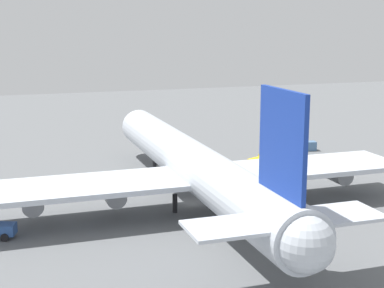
% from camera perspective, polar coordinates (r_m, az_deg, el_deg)
% --- Properties ---
extents(ground_plane, '(289.33, 289.33, 0.00)m').
position_cam_1_polar(ground_plane, '(86.65, -0.00, -5.79)').
color(ground_plane, slate).
extents(cargo_airplane, '(72.33, 62.09, 19.85)m').
position_cam_1_polar(cargo_airplane, '(84.76, 0.07, -2.08)').
color(cargo_airplane, silver).
rests_on(cargo_airplane, ground_plane).
extents(pushback_tractor, '(4.01, 5.15, 2.04)m').
position_cam_1_polar(pushback_tractor, '(108.91, 6.73, -1.62)').
color(pushback_tractor, yellow).
rests_on(pushback_tractor, ground_plane).
extents(cargo_container_fore, '(2.44, 3.45, 1.89)m').
position_cam_1_polar(cargo_container_fore, '(123.88, 11.26, -0.19)').
color(cargo_container_fore, '#4C729E').
rests_on(cargo_container_fore, ground_plane).
extents(safety_cone_nose, '(0.54, 0.54, 0.77)m').
position_cam_1_polar(safety_cone_nose, '(117.29, -4.11, -0.94)').
color(safety_cone_nose, orange).
rests_on(safety_cone_nose, ground_plane).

